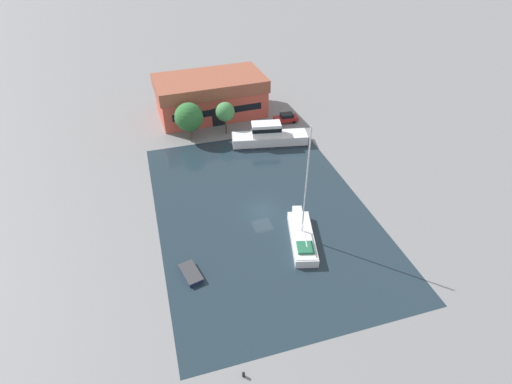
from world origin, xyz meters
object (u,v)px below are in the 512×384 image
(quay_tree_by_water, at_px, (189,117))
(sailboat_moored, at_px, (302,236))
(small_dinghy, at_px, (191,273))
(quay_tree_near_building, at_px, (225,112))
(parked_car, at_px, (286,118))
(warehouse_building, at_px, (210,96))
(motor_cruiser, at_px, (269,136))

(quay_tree_by_water, distance_m, sailboat_moored, 29.99)
(quay_tree_by_water, height_order, small_dinghy, quay_tree_by_water)
(quay_tree_near_building, distance_m, parked_car, 11.86)
(quay_tree_near_building, bearing_deg, parked_car, 5.16)
(warehouse_building, relative_size, sailboat_moored, 1.32)
(parked_car, distance_m, sailboat_moored, 30.85)
(quay_tree_near_building, xyz_separation_m, quay_tree_by_water, (-6.15, -0.12, -0.03))
(quay_tree_near_building, relative_size, parked_car, 1.29)
(warehouse_building, distance_m, quay_tree_by_water, 10.01)
(small_dinghy, bearing_deg, warehouse_building, -118.28)
(parked_car, height_order, sailboat_moored, sailboat_moored)
(quay_tree_near_building, relative_size, motor_cruiser, 0.44)
(quay_tree_near_building, height_order, small_dinghy, quay_tree_near_building)
(motor_cruiser, bearing_deg, quay_tree_near_building, 57.26)
(sailboat_moored, xyz_separation_m, small_dinghy, (-13.66, -1.67, -0.41))
(warehouse_building, bearing_deg, motor_cruiser, -66.62)
(quay_tree_by_water, bearing_deg, motor_cruiser, -24.07)
(quay_tree_near_building, relative_size, small_dinghy, 1.55)
(parked_car, xyz_separation_m, sailboat_moored, (-8.68, -29.61, -0.13))
(sailboat_moored, distance_m, motor_cruiser, 23.30)
(small_dinghy, bearing_deg, sailboat_moored, 173.31)
(parked_car, height_order, motor_cruiser, motor_cruiser)
(warehouse_building, height_order, small_dinghy, warehouse_building)
(parked_car, bearing_deg, quay_tree_near_building, 98.22)
(quay_tree_by_water, bearing_deg, quay_tree_near_building, 1.10)
(quay_tree_near_building, distance_m, motor_cruiser, 8.54)
(warehouse_building, bearing_deg, sailboat_moored, -87.24)
(quay_tree_near_building, distance_m, quay_tree_by_water, 6.15)
(quay_tree_by_water, bearing_deg, warehouse_building, 58.17)
(warehouse_building, xyz_separation_m, parked_car, (12.25, -7.35, -2.75))
(parked_car, relative_size, small_dinghy, 1.20)
(warehouse_building, bearing_deg, quay_tree_near_building, -86.78)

